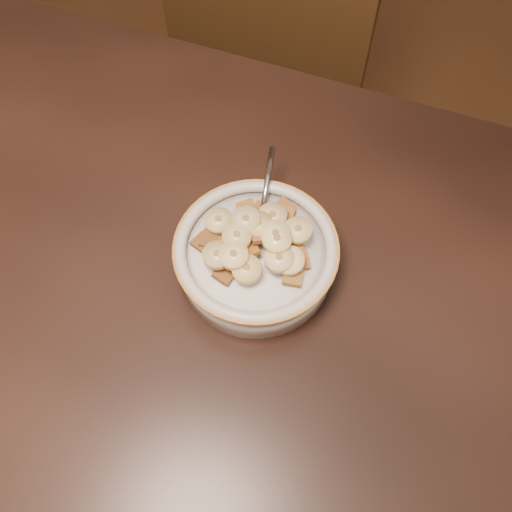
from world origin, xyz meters
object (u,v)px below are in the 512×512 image
(spoon, at_px, (260,227))
(table, at_px, (97,334))
(cereal_bowl, at_px, (256,260))
(chair, at_px, (236,147))

(spoon, bearing_deg, table, 37.48)
(cereal_bowl, relative_size, spoon, 4.17)
(table, xyz_separation_m, chair, (-0.02, 0.52, -0.27))
(chair, xyz_separation_m, cereal_bowl, (0.17, -0.39, 0.31))
(spoon, bearing_deg, cereal_bowl, 90.00)
(chair, bearing_deg, spoon, -63.64)
(table, distance_m, chair, 0.58)
(table, relative_size, cereal_bowl, 8.11)
(chair, bearing_deg, table, -85.51)
(chair, height_order, cereal_bowl, chair)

